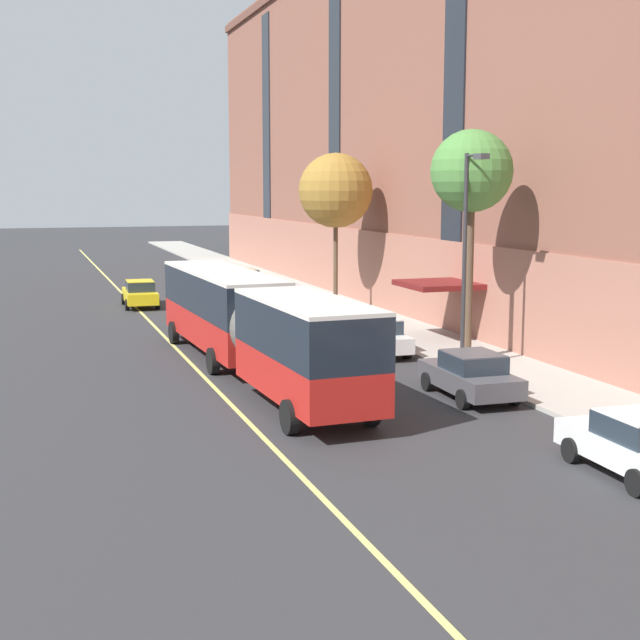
# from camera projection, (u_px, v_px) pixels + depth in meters

# --- Properties ---
(ground_plane) EXTENTS (260.00, 260.00, 0.00)m
(ground_plane) POSITION_uv_depth(u_px,v_px,m) (284.00, 385.00, 31.44)
(ground_plane) COLOR #303033
(sidewalk) EXTENTS (4.16, 160.00, 0.15)m
(sidewalk) POSITION_uv_depth(u_px,v_px,m) (462.00, 353.00, 36.94)
(sidewalk) COLOR #ADA89E
(sidewalk) RESTS_ON ground
(city_bus) EXTENTS (3.52, 19.19, 3.56)m
(city_bus) POSITION_uv_depth(u_px,v_px,m) (251.00, 321.00, 32.58)
(city_bus) COLOR red
(city_bus) RESTS_ON ground
(parked_car_silver_0) EXTENTS (2.06, 4.43, 1.56)m
(parked_car_silver_0) POSITION_uv_depth(u_px,v_px,m) (286.00, 299.00, 49.39)
(parked_car_silver_0) COLOR #B7B7BC
(parked_car_silver_0) RESTS_ON ground
(parked_car_champagne_2) EXTENTS (1.96, 4.57, 1.56)m
(parked_car_champagne_2) POSITION_uv_depth(u_px,v_px,m) (244.00, 280.00, 59.05)
(parked_car_champagne_2) COLOR #BCAD89
(parked_car_champagne_2) RESTS_ON ground
(parked_car_white_3) EXTENTS (2.06, 4.42, 1.56)m
(parked_car_white_3) POSITION_uv_depth(u_px,v_px,m) (376.00, 336.00, 37.01)
(parked_car_white_3) COLOR silver
(parked_car_white_3) RESTS_ON ground
(parked_car_white_4) EXTENTS (1.98, 4.29, 1.56)m
(parked_car_white_4) POSITION_uv_depth(u_px,v_px,m) (634.00, 445.00, 21.39)
(parked_car_white_4) COLOR silver
(parked_car_white_4) RESTS_ON ground
(parked_car_darkgray_5) EXTENTS (2.10, 4.40, 1.56)m
(parked_car_darkgray_5) POSITION_uv_depth(u_px,v_px,m) (470.00, 375.00, 29.31)
(parked_car_darkgray_5) COLOR #4C4C51
(parked_car_darkgray_5) RESTS_ON ground
(parked_car_champagne_6) EXTENTS (2.07, 4.57, 1.56)m
(parked_car_champagne_6) POSITION_uv_depth(u_px,v_px,m) (329.00, 315.00, 43.16)
(parked_car_champagne_6) COLOR #BCAD89
(parked_car_champagne_6) RESTS_ON ground
(taxi_cab) EXTENTS (2.03, 4.46, 1.56)m
(taxi_cab) POSITION_uv_depth(u_px,v_px,m) (140.00, 294.00, 51.70)
(taxi_cab) COLOR yellow
(taxi_cab) RESTS_ON ground
(street_tree_mid_block) EXTENTS (3.18, 3.18, 8.96)m
(street_tree_mid_block) POSITION_uv_depth(u_px,v_px,m) (472.00, 173.00, 34.25)
(street_tree_mid_block) COLOR brown
(street_tree_mid_block) RESTS_ON sidewalk
(street_tree_far_uptown) EXTENTS (4.11, 4.11, 8.63)m
(street_tree_far_uptown) POSITION_uv_depth(u_px,v_px,m) (336.00, 191.00, 49.01)
(street_tree_far_uptown) COLOR brown
(street_tree_far_uptown) RESTS_ON sidewalk
(street_lamp) EXTENTS (0.36, 1.48, 7.99)m
(street_lamp) POSITION_uv_depth(u_px,v_px,m) (467.00, 240.00, 32.94)
(street_lamp) COLOR #2D2D30
(street_lamp) RESTS_ON sidewalk
(lane_centerline) EXTENTS (0.16, 140.00, 0.01)m
(lane_centerline) POSITION_uv_depth(u_px,v_px,m) (200.00, 372.00, 33.48)
(lane_centerline) COLOR #E0D66B
(lane_centerline) RESTS_ON ground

